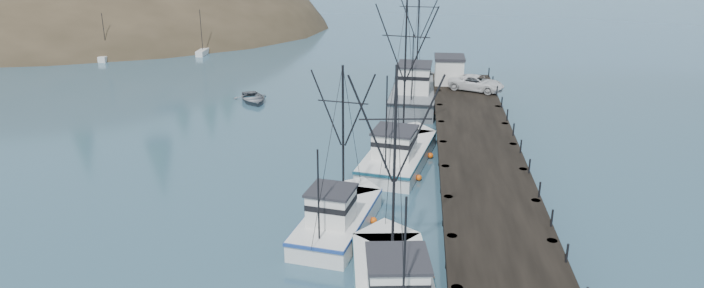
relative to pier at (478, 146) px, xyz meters
name	(u,v)px	position (x,y,z in m)	size (l,w,h in m)	color
ground	(240,266)	(-14.00, -16.00, -1.69)	(400.00, 400.00, 0.00)	#2C4D61
pier	(478,146)	(0.00, 0.00, 0.00)	(6.00, 44.00, 2.00)	black
moored_sailboats	(120,45)	(-48.17, 41.99, -1.36)	(24.47, 19.66, 6.35)	white
trawler_near	(394,284)	(-5.56, -18.15, -0.87)	(5.16, 12.01, 11.99)	white
trawler_mid	(339,217)	(-9.17, -11.15, -0.87)	(4.98, 10.40, 10.36)	white
trawler_far	(399,153)	(-5.89, 0.36, -0.87)	(6.09, 12.77, 12.77)	white
work_vessel	(415,92)	(-4.86, 17.03, -0.46)	(5.15, 14.85, 12.51)	slate
pier_shed	(449,69)	(-1.50, 18.00, 1.73)	(3.00, 3.20, 2.80)	silver
pickup_truck	(476,83)	(1.08, 15.34, 1.05)	(2.46, 5.34, 1.48)	silver
motorboat	(253,102)	(-21.54, 15.99, -1.69)	(3.55, 4.97, 1.03)	slate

